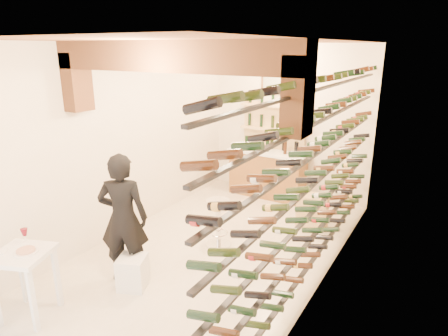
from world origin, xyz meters
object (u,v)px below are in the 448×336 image
object	(u,v)px
tasting_table	(23,264)
person	(123,218)
wine_rack	(313,173)
chrome_barstool	(218,220)
back_counter	(267,172)
crate_lower	(312,219)
white_stool	(133,272)

from	to	relation	value
tasting_table	person	distance (m)	1.29
wine_rack	tasting_table	distance (m)	3.70
wine_rack	person	world-z (taller)	wine_rack
wine_rack	person	xyz separation A→B (m)	(-2.17, -1.29, -0.64)
wine_rack	chrome_barstool	distance (m)	1.91
wine_rack	back_counter	bearing A→B (deg)	124.66
wine_rack	crate_lower	xyz separation A→B (m)	(-0.47, 1.64, -1.40)
wine_rack	person	distance (m)	2.60
white_stool	chrome_barstool	distance (m)	1.65
crate_lower	white_stool	bearing A→B (deg)	-115.58
tasting_table	white_stool	size ratio (longest dim) A/B	2.32
chrome_barstool	crate_lower	distance (m)	1.85
back_counter	crate_lower	distance (m)	1.74
back_counter	tasting_table	size ratio (longest dim) A/B	1.63
back_counter	white_stool	bearing A→B (deg)	-91.51
chrome_barstool	white_stool	bearing A→B (deg)	-103.39
person	crate_lower	distance (m)	3.47
crate_lower	chrome_barstool	bearing A→B (deg)	-126.45
chrome_barstool	person	bearing A→B (deg)	-112.54
tasting_table	chrome_barstool	size ratio (longest dim) A/B	1.31
white_stool	person	size ratio (longest dim) A/B	0.25
white_stool	crate_lower	size ratio (longest dim) A/B	0.91
wine_rack	chrome_barstool	size ratio (longest dim) A/B	7.20
wine_rack	tasting_table	size ratio (longest dim) A/B	5.47
white_stool	person	bearing A→B (deg)	150.32
white_stool	wine_rack	bearing A→B (deg)	36.31
back_counter	tasting_table	bearing A→B (deg)	-98.45
white_stool	chrome_barstool	bearing A→B (deg)	76.61
wine_rack	crate_lower	world-z (taller)	wine_rack
wine_rack	person	bearing A→B (deg)	-149.13
tasting_table	white_stool	bearing A→B (deg)	37.55
tasting_table	person	xyz separation A→B (m)	(0.43, 1.20, 0.21)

